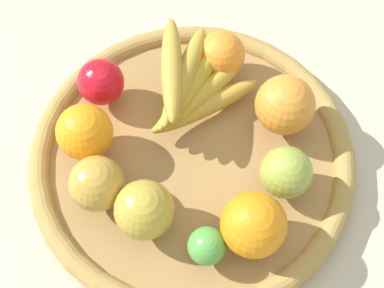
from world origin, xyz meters
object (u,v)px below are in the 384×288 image
at_px(banana_bunch, 191,86).
at_px(orange_3, 254,225).
at_px(orange_0, 221,55).
at_px(apple_3, 101,82).
at_px(apple_1, 144,210).
at_px(lime_0, 207,246).
at_px(orange_1, 85,132).
at_px(orange_2, 285,105).
at_px(apple_0, 285,174).
at_px(apple_2, 97,184).

height_order(banana_bunch, orange_3, same).
bearing_deg(orange_3, orange_0, -60.61).
relative_size(orange_0, apple_3, 1.06).
xyz_separation_m(orange_0, orange_3, (-0.13, 0.23, 0.01)).
distance_m(banana_bunch, apple_1, 0.19).
relative_size(lime_0, orange_1, 0.63).
bearing_deg(orange_2, apple_1, 61.24).
bearing_deg(apple_0, apple_1, 37.89).
bearing_deg(orange_2, orange_0, -24.33).
bearing_deg(lime_0, apple_0, -115.69).
xyz_separation_m(apple_1, orange_1, (0.12, -0.07, 0.00)).
bearing_deg(orange_2, apple_0, 108.58).
bearing_deg(orange_0, lime_0, 107.33).
bearing_deg(orange_1, apple_3, -77.79).
bearing_deg(apple_1, orange_1, -30.73).
relative_size(orange_0, orange_1, 0.92).
bearing_deg(orange_3, apple_3, -24.46).
bearing_deg(orange_3, lime_0, 42.70).
xyz_separation_m(orange_2, apple_0, (-0.03, 0.10, -0.01)).
distance_m(lime_0, orange_2, 0.22).
height_order(orange_0, orange_1, orange_1).
xyz_separation_m(banana_bunch, orange_2, (-0.13, -0.02, 0.00)).
distance_m(lime_0, orange_1, 0.22).
xyz_separation_m(orange_1, apple_3, (0.02, -0.08, -0.01)).
xyz_separation_m(orange_2, orange_1, (0.23, 0.14, -0.00)).
bearing_deg(orange_0, apple_3, 37.20).
bearing_deg(orange_0, orange_1, 57.15).
relative_size(apple_1, apple_3, 1.15).
xyz_separation_m(apple_0, orange_1, (0.27, 0.04, 0.00)).
bearing_deg(apple_3, orange_1, 102.21).
distance_m(apple_1, orange_3, 0.14).
relative_size(orange_0, orange_2, 0.85).
bearing_deg(lime_0, banana_bunch, -62.97).
bearing_deg(banana_bunch, orange_1, 48.90).
xyz_separation_m(apple_0, apple_3, (0.28, -0.04, -0.00)).
bearing_deg(apple_1, orange_2, -118.76).
bearing_deg(orange_2, apple_2, 46.98).
relative_size(apple_1, orange_2, 0.92).
bearing_deg(orange_2, orange_1, 30.64).
bearing_deg(apple_2, apple_0, -154.47).
bearing_deg(banana_bunch, apple_1, 94.46).
relative_size(apple_1, orange_3, 0.92).
bearing_deg(apple_3, apple_2, 114.75).
distance_m(banana_bunch, orange_2, 0.13).
height_order(lime_0, apple_2, apple_2).
xyz_separation_m(apple_1, orange_3, (-0.13, -0.03, 0.00)).
distance_m(orange_0, apple_0, 0.21).
height_order(apple_2, orange_3, orange_3).
bearing_deg(apple_1, apple_3, -48.28).
relative_size(banana_bunch, apple_1, 2.31).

